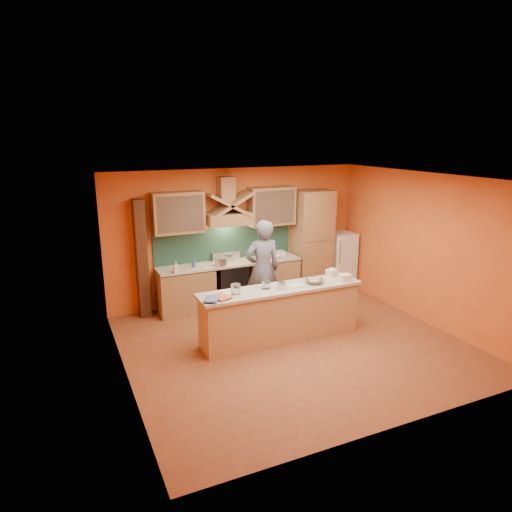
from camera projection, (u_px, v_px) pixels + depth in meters
name	position (u px, v px, depth m)	size (l,w,h in m)	color
floor	(294.00, 344.00, 7.76)	(5.50, 5.00, 0.01)	brown
ceiling	(297.00, 178.00, 7.03)	(5.50, 5.00, 0.01)	white
wall_back	(238.00, 235.00, 9.60)	(5.50, 0.02, 2.80)	orange
wall_front	(402.00, 321.00, 5.19)	(5.50, 0.02, 2.80)	orange
wall_left	(121.00, 288.00, 6.30)	(0.02, 5.00, 2.80)	orange
wall_right	(425.00, 249.00, 8.49)	(0.02, 5.00, 2.80)	orange
base_cabinet_left	(186.00, 291.00, 9.09)	(1.10, 0.60, 0.86)	#9D7248
base_cabinet_right	(271.00, 279.00, 9.84)	(1.10, 0.60, 0.86)	#9D7248
counter_top	(230.00, 263.00, 9.34)	(3.00, 0.62, 0.04)	#B7AD9B
stove	(230.00, 284.00, 9.46)	(0.60, 0.58, 0.90)	black
backsplash	(225.00, 244.00, 9.50)	(3.00, 0.03, 0.70)	#1B3B31
range_hood	(228.00, 219.00, 9.15)	(0.92, 0.50, 0.24)	#9D7248
hood_chimney	(226.00, 189.00, 9.09)	(0.30, 0.30, 0.50)	#9D7248
upper_cabinet_left	(178.00, 213.00, 8.77)	(1.00, 0.35, 0.80)	#9D7248
upper_cabinet_right	(271.00, 206.00, 9.56)	(1.00, 0.35, 0.80)	#9D7248
pantry_column	(312.00, 242.00, 10.05)	(0.80, 0.60, 2.30)	#9D7248
fridge	(340.00, 260.00, 10.48)	(0.58, 0.60, 1.30)	white
trim_column_left	(141.00, 259.00, 8.71)	(0.20, 0.30, 2.30)	#472816
island_body	(281.00, 315.00, 7.87)	(2.80, 0.55, 0.88)	tan
island_top	(281.00, 289.00, 7.74)	(2.90, 0.62, 0.05)	#B7AD9B
person	(262.00, 270.00, 8.68)	(0.70, 0.46, 1.93)	slate
pot_large	(221.00, 262.00, 9.10)	(0.25, 0.25, 0.18)	silver
pot_small	(229.00, 258.00, 9.47)	(0.19, 0.19, 0.13)	#B6B5BC
soap_bottle_a	(176.00, 267.00, 8.63)	(0.10, 0.10, 0.21)	silver
soap_bottle_b	(194.00, 262.00, 8.97)	(0.08, 0.08, 0.21)	#365795
bowl_back	(276.00, 256.00, 9.65)	(0.23, 0.23, 0.07)	silver
dish_rack	(278.00, 253.00, 9.87)	(0.26, 0.20, 0.09)	silver
book_lower	(215.00, 299.00, 7.16)	(0.24, 0.32, 0.03)	#B85341
book_upper	(205.00, 299.00, 7.11)	(0.21, 0.29, 0.02)	#425B91
jar_large	(236.00, 289.00, 7.40)	(0.16, 0.16, 0.16)	silver
jar_small	(266.00, 285.00, 7.67)	(0.13, 0.13, 0.14)	silver
kitchen_scale	(282.00, 286.00, 7.65)	(0.13, 0.13, 0.10)	silver
mixing_bowl	(314.00, 281.00, 7.94)	(0.32, 0.32, 0.08)	silver
cloth	(296.00, 286.00, 7.79)	(0.24, 0.18, 0.02)	beige
grocery_bag_a	(332.00, 273.00, 8.35)	(0.20, 0.16, 0.13)	beige
grocery_bag_b	(345.00, 278.00, 8.07)	(0.20, 0.16, 0.12)	beige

